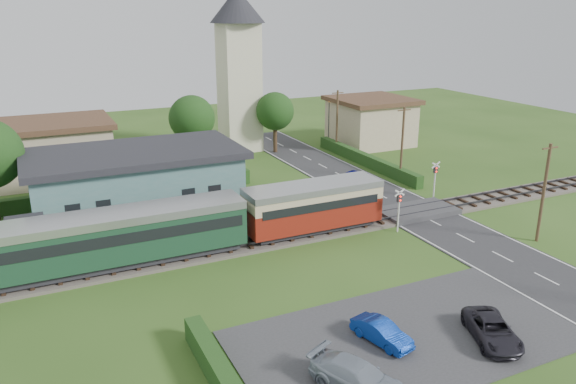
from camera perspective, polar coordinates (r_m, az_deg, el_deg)
name	(u,v)px	position (r m, az deg, el deg)	size (l,w,h in m)	color
ground	(317,245)	(38.92, 3.01, -5.37)	(120.00, 120.00, 0.00)	#2D4C19
railway_track	(304,233)	(40.50, 1.67, -4.21)	(76.00, 3.20, 0.49)	#4C443D
road	(433,222)	(44.22, 14.52, -2.95)	(6.00, 70.00, 0.05)	#28282B
car_park	(405,337)	(29.27, 11.83, -14.23)	(17.00, 9.00, 0.08)	#333335
crossing_deck	(417,211)	(45.59, 12.95, -1.91)	(6.20, 3.40, 0.45)	#333335
platform	(156,239)	(40.23, -13.31, -4.70)	(30.00, 3.00, 0.45)	gray
equipment_hut	(27,238)	(39.05, -25.00, -4.29)	(2.30, 2.30, 2.55)	beige
station_building	(136,183)	(44.79, -15.16, 0.88)	(16.00, 9.00, 5.30)	#437372
train	(62,245)	(35.91, -21.96, -5.05)	(43.20, 2.90, 3.40)	#232328
church_tower	(239,59)	(63.52, -5.05, 13.34)	(6.00, 6.00, 17.60)	beige
house_west	(54,149)	(57.78, -22.68, 4.04)	(10.80, 8.80, 5.50)	tan
house_east	(371,121)	(67.81, 8.40, 7.18)	(8.80, 8.80, 5.50)	tan
hedge_carpark	(223,379)	(25.18, -6.66, -18.37)	(0.80, 9.00, 1.20)	#193814
hedge_roadside	(365,160)	(58.66, 7.87, 3.28)	(0.80, 18.00, 1.20)	#193814
hedge_station	(128,192)	(49.64, -15.95, 0.02)	(22.00, 0.80, 1.30)	#193814
tree_b	(192,119)	(57.35, -9.74, 7.37)	(4.60, 4.60, 7.34)	#332316
tree_c	(275,111)	(62.61, -1.33, 8.19)	(4.20, 4.20, 6.78)	#332316
utility_pole_b	(544,192)	(41.98, 24.54, 0.01)	(1.40, 0.22, 7.00)	#473321
utility_pole_c	(402,143)	(53.18, 11.52, 4.89)	(1.40, 0.22, 7.00)	#473321
utility_pole_d	(337,121)	(62.96, 5.00, 7.23)	(1.40, 0.22, 7.00)	#473321
crossing_signal_near	(399,204)	(41.07, 11.22, -1.21)	(0.84, 0.28, 3.28)	silver
crossing_signal_far	(435,175)	(48.96, 14.73, 1.70)	(0.84, 0.28, 3.28)	silver
streetlamp_east	(329,117)	(68.20, 4.18, 7.60)	(0.30, 0.30, 5.15)	#3F3F47
car_on_road	(355,176)	(52.69, 6.82, 1.64)	(1.39, 3.45, 1.17)	#000678
car_park_blue	(382,332)	(28.34, 9.49, -13.88)	(1.14, 3.27, 1.08)	#0C339A
car_park_silver	(358,378)	(25.08, 7.12, -18.21)	(1.80, 4.43, 1.29)	#98A3B1
car_park_dark	(492,330)	(29.80, 20.04, -13.04)	(1.88, 4.08, 1.13)	#222129
pedestrian_near	(229,217)	(40.75, -6.05, -2.53)	(0.54, 0.35, 1.48)	gray
pedestrian_far	(92,238)	(38.89, -19.28, -4.45)	(0.78, 0.60, 1.60)	gray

